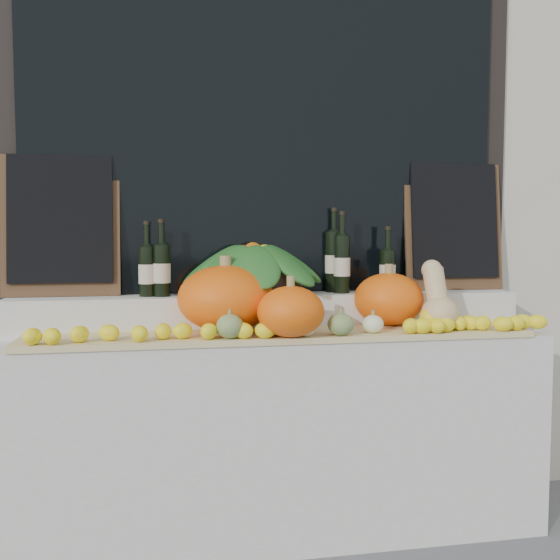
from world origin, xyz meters
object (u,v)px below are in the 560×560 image
Objects in this scene: pumpkin_right at (389,299)px; produce_bowl at (253,268)px; pumpkin_left at (226,298)px; butternut_squash at (438,301)px; wine_bottle_tall at (334,261)px.

produce_bowl reaches higher than pumpkin_right.
pumpkin_left is 0.91m from butternut_squash.
wine_bottle_tall reaches higher than pumpkin_left.
pumpkin_left is 0.61m from wine_bottle_tall.
produce_bowl is at bearing 159.05° from butternut_squash.
pumpkin_right is at bearing -46.49° from wine_bottle_tall.
pumpkin_left is 0.26m from produce_bowl.
produce_bowl reaches higher than pumpkin_left.
butternut_squash is 0.43× the size of produce_bowl.
pumpkin_left is 0.59× the size of produce_bowl.
butternut_squash reaches higher than pumpkin_left.
butternut_squash is at bearing -6.91° from pumpkin_left.
butternut_squash is at bearing -44.55° from wine_bottle_tall.
produce_bowl reaches higher than butternut_squash.
butternut_squash is 0.82m from produce_bowl.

